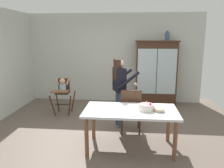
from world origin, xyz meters
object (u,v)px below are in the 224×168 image
ceramic_vase (167,36)px  adult_person (120,85)px  china_cabinet (156,73)px  dining_chair_far_side (131,108)px  high_chair_with_toddler (63,90)px  serving_bowl (159,110)px  birthday_cake (146,107)px  dining_table (131,115)px

ceramic_vase → adult_person: size_ratio=0.18×
china_cabinet → dining_chair_far_side: bearing=-108.0°
ceramic_vase → high_chair_with_toddler: bearing=-158.0°
ceramic_vase → serving_bowl: (-0.49, -2.87, -1.25)m
adult_person → birthday_cake: size_ratio=5.47×
high_chair_with_toddler → serving_bowl: size_ratio=5.28×
china_cabinet → adult_person: 2.04m
serving_bowl → ceramic_vase: bearing=80.4°
high_chair_with_toddler → dining_chair_far_side: (1.79, -1.06, -0.10)m
high_chair_with_toddler → birthday_cake: high_chair_with_toddler is taller
china_cabinet → adult_person: size_ratio=1.24×
birthday_cake → serving_bowl: birthday_cake is taller
serving_bowl → dining_chair_far_side: bearing=125.2°
birthday_cake → ceramic_vase: bearing=76.0°
adult_person → dining_chair_far_side: bearing=-169.4°
high_chair_with_toddler → birthday_cake: bearing=-42.8°
birthday_cake → dining_table: bearing=179.3°
ceramic_vase → china_cabinet: bearing=-179.2°
adult_person → serving_bowl: (0.75, -1.08, -0.20)m
ceramic_vase → dining_table: size_ratio=0.16×
dining_table → birthday_cake: birthday_cake is taller
dining_table → ceramic_vase: bearing=70.8°
china_cabinet → serving_bowl: china_cabinet is taller
ceramic_vase → birthday_cake: 3.16m
adult_person → dining_chair_far_side: (0.26, -0.38, -0.41)m
china_cabinet → high_chair_with_toddler: china_cabinet is taller
dining_table → china_cabinet: bearing=76.0°
high_chair_with_toddler → ceramic_vase: bearing=18.9°
china_cabinet → birthday_cake: bearing=-98.7°
china_cabinet → high_chair_with_toddler: size_ratio=2.00×
high_chair_with_toddler → serving_bowl: (2.28, -1.76, 0.11)m
ceramic_vase → birthday_cake: bearing=-104.0°
china_cabinet → high_chair_with_toddler: bearing=-155.9°
ceramic_vase → dining_table: (-0.98, -2.82, -1.37)m
adult_person → birthday_cake: 1.17m
birthday_cake → adult_person: bearing=117.4°
adult_person → china_cabinet: bearing=-52.3°
dining_table → birthday_cake: 0.31m
high_chair_with_toddler → birthday_cake: 2.68m
dining_table → adult_person: bearing=104.2°
dining_chair_far_side → ceramic_vase: bearing=-116.5°
dining_table → dining_chair_far_side: bearing=90.0°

